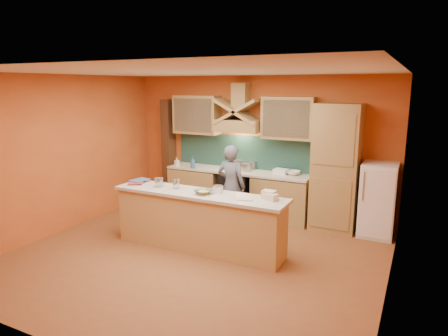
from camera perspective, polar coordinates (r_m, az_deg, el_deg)
The scene contains 36 objects.
floor at distance 6.36m, azimuth -4.12°, elevation -12.49°, with size 5.50×5.00×0.01m, color brown.
ceiling at distance 5.81m, azimuth -4.54°, elevation 13.60°, with size 5.50×5.00×0.01m, color white.
wall_back at distance 8.14m, azimuth 4.73°, elevation 3.17°, with size 5.50×0.02×2.80m, color #C45B26.
wall_front at distance 4.06m, azimuth -22.78°, elevation -6.52°, with size 5.50×0.02×2.80m, color #C45B26.
wall_left at distance 7.69m, azimuth -22.23°, elevation 1.82°, with size 0.02×5.00×2.80m, color #C45B26.
wall_right at distance 5.13m, azimuth 23.16°, elevation -2.86°, with size 0.02×5.00×2.80m, color #C45B26.
base_cabinet_left at distance 8.61m, azimuth -3.88°, elevation -2.93°, with size 1.10×0.60×0.86m, color #A5834B.
base_cabinet_right at distance 7.86m, azimuth 8.20°, elevation -4.48°, with size 1.10×0.60×0.86m, color #A5834B.
counter_top at distance 8.08m, azimuth 1.90°, elevation -0.47°, with size 3.00×0.62×0.04m, color beige.
stove at distance 8.18m, azimuth 1.88°, elevation -3.55°, with size 0.60×0.58×0.90m, color black.
backsplash at distance 8.27m, azimuth 2.74°, elevation 2.28°, with size 3.00×0.03×0.70m, color #1B3D37.
range_hood at distance 7.98m, azimuth 2.09°, elevation 6.07°, with size 0.92×0.50×0.24m, color #A5834B.
hood_chimney at distance 8.03m, azimuth 2.43°, elevation 10.25°, with size 0.30×0.30×0.50m, color #A5834B.
upper_cabinet_left at distance 8.49m, azimuth -3.89°, elevation 7.61°, with size 1.00×0.35×0.80m, color #A5834B.
upper_cabinet_right at distance 7.68m, azimuth 9.20°, elevation 7.05°, with size 1.00×0.35×0.80m, color #A5834B.
pantry_column at distance 7.44m, azimuth 15.68°, elevation 0.01°, with size 0.80×0.60×2.30m, color #A5834B.
fridge at distance 7.46m, azimuth 21.14°, elevation -4.28°, with size 0.58×0.60×1.30m, color white.
trim_column_left at distance 9.01m, azimuth -7.86°, elevation 2.32°, with size 0.20×0.30×2.30m, color #472816.
island_body at distance 6.49m, azimuth -3.59°, elevation -7.81°, with size 2.80×0.55×0.88m, color tan.
island_top at distance 6.34m, azimuth -3.64°, elevation -3.72°, with size 2.90×0.62×0.05m, color beige.
person at distance 7.42m, azimuth 1.03°, elevation -2.58°, with size 0.56×0.37×1.54m, color slate.
pot_large at distance 8.09m, azimuth 1.51°, elevation 0.08°, with size 0.22×0.22×0.15m, color #B1B0B7.
pot_small at distance 8.02m, azimuth 3.13°, elevation -0.02°, with size 0.22×0.22×0.15m, color #B4B5BC.
soap_bottle_a at distance 8.55m, azimuth -6.75°, elevation 0.90°, with size 0.08×0.08×0.18m, color silver.
soap_bottle_b at distance 8.26m, azimuth -4.49°, elevation 0.80°, with size 0.10×0.10×0.25m, color #325F8B.
bowl_back at distance 7.75m, azimuth 9.88°, elevation -0.70°, with size 0.26×0.26×0.08m, color silver.
dish_rack at distance 7.82m, azimuth 8.14°, elevation -0.49°, with size 0.27×0.21×0.09m, color white.
book_lower at distance 7.10m, azimuth -13.39°, elevation -2.01°, with size 0.25×0.33×0.03m, color #AC3D3E.
book_upper at distance 7.21m, azimuth -12.60°, elevation -1.60°, with size 0.23×0.32×0.02m, color #3E5B8A.
jar_large at distance 6.74m, azimuth -9.28°, elevation -2.04°, with size 0.14×0.14×0.15m, color silver.
jar_small at distance 6.58m, azimuth -6.86°, elevation -2.29°, with size 0.11×0.11×0.15m, color silver.
kitchen_scale at distance 6.28m, azimuth -0.87°, elevation -3.11°, with size 0.13×0.13×0.11m, color white.
mixing_bowl at distance 6.23m, azimuth -2.98°, elevation -3.45°, with size 0.27×0.27×0.07m, color silver.
cloth at distance 5.94m, azimuth 3.09°, elevation -4.46°, with size 0.22×0.16×0.01m, color beige.
grocery_bag_a at distance 6.00m, azimuth 6.44°, elevation -3.80°, with size 0.19×0.15×0.12m, color beige.
grocery_bag_b at distance 5.92m, azimuth 6.87°, elevation -4.15°, with size 0.16×0.13×0.10m, color beige.
Camera 1 is at (2.98, -4.98, 2.61)m, focal length 32.00 mm.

